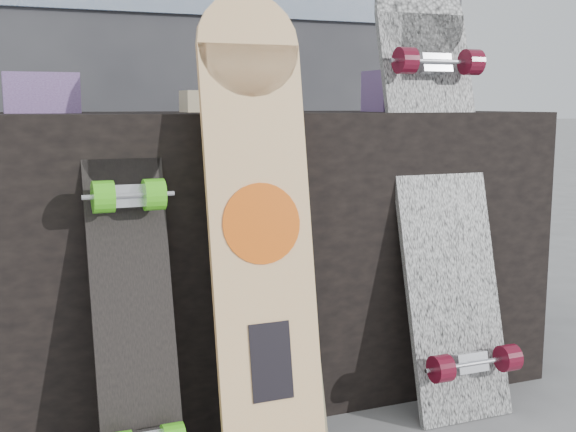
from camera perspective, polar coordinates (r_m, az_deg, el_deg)
name	(u,v)px	position (r m, az deg, el deg)	size (l,w,h in m)	color
vendor_table	(259,251)	(2.10, -2.29, -2.75)	(1.60, 0.60, 0.80)	black
booth	(183,30)	(2.89, -8.26, 14.31)	(2.40, 0.22, 2.20)	#333237
merch_box_purple	(41,93)	(1.94, -18.93, 9.18)	(0.18, 0.12, 0.10)	#5D3A77
merch_box_small	(393,91)	(2.20, 8.27, 9.73)	(0.14, 0.14, 0.12)	#5D3A77
merch_box_flat	(221,101)	(2.09, -5.30, 9.01)	(0.22, 0.10, 0.06)	#D1B78C
longboard_geisha	(260,217)	(1.64, -2.23, -0.06)	(0.24, 0.22, 1.08)	beige
longboard_celtic	(263,228)	(1.71, -2.02, -0.92)	(0.22, 0.29, 1.00)	#CDBF8C
longboard_cascadia	(441,177)	(1.99, 11.98, 3.01)	(0.28, 0.39, 1.21)	silver
skateboard_dark	(133,296)	(1.63, -12.13, -6.20)	(0.18, 0.28, 0.80)	black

